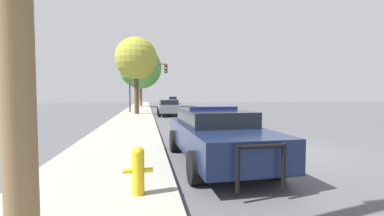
# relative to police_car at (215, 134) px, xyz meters

# --- Properties ---
(ground_plane) EXTENTS (110.00, 110.00, 0.00)m
(ground_plane) POSITION_rel_police_car_xyz_m (2.32, 0.87, -0.76)
(ground_plane) COLOR #4F4F54
(sidewalk_left) EXTENTS (3.00, 110.00, 0.13)m
(sidewalk_left) POSITION_rel_police_car_xyz_m (-2.78, 0.87, -0.70)
(sidewalk_left) COLOR #99968C
(sidewalk_left) RESTS_ON ground_plane
(police_car) EXTENTS (2.16, 5.14, 1.49)m
(police_car) POSITION_rel_police_car_xyz_m (0.00, 0.00, 0.00)
(police_car) COLOR #141E3D
(police_car) RESTS_ON ground_plane
(fire_hydrant) EXTENTS (0.49, 0.22, 0.82)m
(fire_hydrant) POSITION_rel_police_car_xyz_m (-1.96, -2.27, -0.20)
(fire_hydrant) COLOR gold
(fire_hydrant) RESTS_ON sidewalk_left
(traffic_light) EXTENTS (3.81, 0.35, 4.95)m
(traffic_light) POSITION_rel_police_car_xyz_m (-1.90, 19.46, 2.88)
(traffic_light) COLOR #424247
(traffic_light) RESTS_ON sidewalk_left
(car_background_midblock) EXTENTS (1.99, 4.44, 1.38)m
(car_background_midblock) POSITION_rel_police_car_xyz_m (0.09, 15.79, -0.02)
(car_background_midblock) COLOR slate
(car_background_midblock) RESTS_ON ground_plane
(car_background_distant) EXTENTS (2.02, 4.28, 1.47)m
(car_background_distant) POSITION_rel_police_car_xyz_m (3.49, 45.94, 0.01)
(car_background_distant) COLOR #333856
(car_background_distant) RESTS_ON ground_plane
(tree_sidewalk_far) EXTENTS (6.19, 6.19, 8.81)m
(tree_sidewalk_far) POSITION_rel_police_car_xyz_m (-2.64, 32.36, 5.07)
(tree_sidewalk_far) COLOR brown
(tree_sidewalk_far) RESTS_ON sidewalk_left
(tree_sidewalk_mid) EXTENTS (3.73, 3.73, 6.79)m
(tree_sidewalk_mid) POSITION_rel_police_car_xyz_m (-2.68, 16.79, 4.26)
(tree_sidewalk_mid) COLOR #4C3823
(tree_sidewalk_mid) RESTS_ON sidewalk_left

